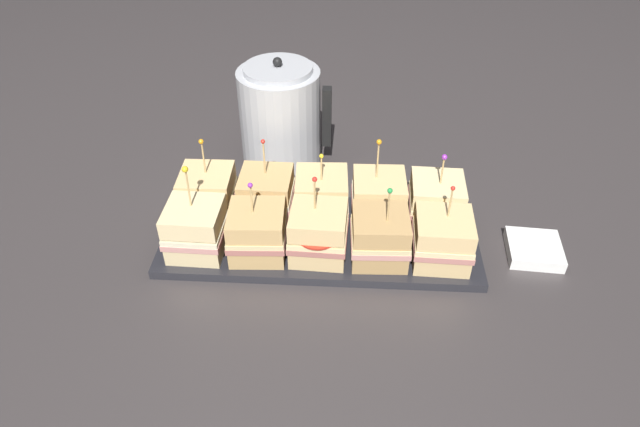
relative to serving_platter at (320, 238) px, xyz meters
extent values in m
plane|color=#383333|center=(0.00, 0.00, -0.01)|extent=(6.00, 6.00, 0.00)
cube|color=#232328|center=(0.00, 0.00, 0.00)|extent=(0.61, 0.25, 0.01)
cube|color=#232328|center=(0.00, 0.00, 0.01)|extent=(0.61, 0.25, 0.01)
cube|color=beige|center=(-0.23, -0.06, 0.03)|extent=(0.10, 0.10, 0.04)
cube|color=tan|center=(-0.23, -0.06, 0.05)|extent=(0.11, 0.11, 0.01)
cube|color=beige|center=(-0.23, -0.06, 0.06)|extent=(0.11, 0.11, 0.01)
cylinder|color=red|center=(-0.23, -0.07, 0.07)|extent=(0.06, 0.06, 0.00)
cube|color=beige|center=(-0.23, -0.06, 0.09)|extent=(0.10, 0.10, 0.04)
cylinder|color=tan|center=(-0.23, -0.05, 0.14)|extent=(0.00, 0.01, 0.09)
sphere|color=yellow|center=(-0.23, -0.05, 0.19)|extent=(0.01, 0.01, 0.01)
cube|color=tan|center=(-0.11, -0.06, 0.03)|extent=(0.11, 0.11, 0.04)
cube|color=#B26B60|center=(-0.11, -0.06, 0.05)|extent=(0.11, 0.11, 0.01)
cube|color=beige|center=(-0.11, -0.06, 0.06)|extent=(0.11, 0.11, 0.01)
cube|color=tan|center=(-0.11, -0.06, 0.09)|extent=(0.11, 0.11, 0.04)
cylinder|color=tan|center=(-0.12, -0.05, 0.13)|extent=(0.00, 0.01, 0.07)
sphere|color=purple|center=(-0.12, -0.05, 0.16)|extent=(0.01, 0.01, 0.01)
cube|color=#DBB77A|center=(0.00, -0.05, 0.03)|extent=(0.11, 0.11, 0.04)
cube|color=#B26B60|center=(0.00, -0.05, 0.05)|extent=(0.11, 0.11, 0.01)
cube|color=beige|center=(0.00, -0.05, 0.06)|extent=(0.11, 0.11, 0.01)
cylinder|color=red|center=(0.00, -0.07, 0.07)|extent=(0.08, 0.08, 0.00)
cube|color=#E8C281|center=(0.00, -0.05, 0.09)|extent=(0.11, 0.11, 0.04)
cylinder|color=tan|center=(-0.01, -0.05, 0.14)|extent=(0.00, 0.01, 0.08)
sphere|color=red|center=(-0.01, -0.05, 0.17)|extent=(0.01, 0.01, 0.01)
cube|color=tan|center=(0.11, -0.06, 0.03)|extent=(0.10, 0.10, 0.04)
cube|color=tan|center=(0.11, -0.06, 0.05)|extent=(0.11, 0.11, 0.01)
cube|color=beige|center=(0.11, -0.06, 0.06)|extent=(0.11, 0.11, 0.01)
cube|color=tan|center=(0.11, -0.06, 0.09)|extent=(0.10, 0.10, 0.04)
cylinder|color=tan|center=(0.12, -0.07, 0.13)|extent=(0.00, 0.01, 0.08)
sphere|color=green|center=(0.12, -0.07, 0.17)|extent=(0.01, 0.01, 0.01)
cube|color=#DBB77A|center=(0.23, -0.06, 0.03)|extent=(0.10, 0.10, 0.04)
cube|color=tan|center=(0.23, -0.06, 0.05)|extent=(0.11, 0.11, 0.01)
cube|color=beige|center=(0.23, -0.06, 0.06)|extent=(0.11, 0.11, 0.01)
cube|color=#E8C281|center=(0.23, -0.06, 0.09)|extent=(0.10, 0.10, 0.04)
cylinder|color=tan|center=(0.23, -0.05, 0.13)|extent=(0.00, 0.00, 0.07)
sphere|color=red|center=(0.23, -0.05, 0.17)|extent=(0.01, 0.01, 0.01)
cube|color=#DBB77A|center=(-0.23, 0.05, 0.03)|extent=(0.10, 0.10, 0.04)
cube|color=tan|center=(-0.23, 0.05, 0.05)|extent=(0.11, 0.11, 0.01)
cube|color=beige|center=(-0.23, 0.05, 0.06)|extent=(0.11, 0.11, 0.01)
cylinder|color=red|center=(-0.23, 0.04, 0.07)|extent=(0.06, 0.06, 0.00)
cube|color=#E8C281|center=(-0.23, 0.05, 0.09)|extent=(0.10, 0.10, 0.04)
cylinder|color=tan|center=(-0.23, 0.06, 0.14)|extent=(0.00, 0.01, 0.08)
sphere|color=orange|center=(-0.23, 0.06, 0.18)|extent=(0.01, 0.01, 0.01)
cube|color=tan|center=(-0.11, 0.06, 0.03)|extent=(0.10, 0.10, 0.04)
cube|color=tan|center=(-0.11, 0.06, 0.05)|extent=(0.11, 0.11, 0.01)
cube|color=beige|center=(-0.11, 0.06, 0.06)|extent=(0.11, 0.11, 0.01)
cube|color=tan|center=(-0.11, 0.06, 0.09)|extent=(0.10, 0.10, 0.04)
cylinder|color=tan|center=(-0.11, 0.07, 0.14)|extent=(0.00, 0.00, 0.08)
sphere|color=red|center=(-0.11, 0.07, 0.18)|extent=(0.01, 0.01, 0.01)
cube|color=#DBB77A|center=(0.00, 0.06, 0.03)|extent=(0.11, 0.11, 0.04)
cube|color=tan|center=(0.00, 0.06, 0.05)|extent=(0.11, 0.11, 0.01)
cube|color=beige|center=(0.00, 0.06, 0.06)|extent=(0.11, 0.11, 0.01)
cylinder|color=red|center=(0.00, 0.04, 0.07)|extent=(0.07, 0.07, 0.00)
cube|color=#E8C281|center=(0.00, 0.06, 0.09)|extent=(0.11, 0.11, 0.04)
cylinder|color=tan|center=(0.00, 0.05, 0.13)|extent=(0.00, 0.01, 0.07)
sphere|color=yellow|center=(0.00, 0.05, 0.16)|extent=(0.01, 0.01, 0.01)
cube|color=#DBB77A|center=(0.11, 0.06, 0.03)|extent=(0.10, 0.10, 0.04)
cube|color=tan|center=(0.11, 0.06, 0.05)|extent=(0.11, 0.11, 0.01)
cube|color=beige|center=(0.11, 0.06, 0.06)|extent=(0.11, 0.11, 0.01)
cylinder|color=red|center=(0.11, 0.04, 0.07)|extent=(0.06, 0.06, 0.00)
cube|color=#E8C281|center=(0.11, 0.06, 0.09)|extent=(0.10, 0.10, 0.04)
cylinder|color=tan|center=(0.11, 0.06, 0.14)|extent=(0.00, 0.01, 0.09)
sphere|color=orange|center=(0.11, 0.06, 0.19)|extent=(0.01, 0.01, 0.01)
cube|color=beige|center=(0.23, 0.06, 0.03)|extent=(0.10, 0.10, 0.04)
cube|color=tan|center=(0.23, 0.06, 0.05)|extent=(0.11, 0.11, 0.01)
cube|color=beige|center=(0.23, 0.06, 0.06)|extent=(0.11, 0.11, 0.01)
cube|color=beige|center=(0.23, 0.06, 0.09)|extent=(0.10, 0.10, 0.04)
cylinder|color=tan|center=(0.23, 0.05, 0.13)|extent=(0.00, 0.00, 0.07)
sphere|color=purple|center=(0.23, 0.05, 0.16)|extent=(0.01, 0.01, 0.01)
cylinder|color=#B7BABF|center=(-0.10, 0.27, 0.11)|extent=(0.18, 0.18, 0.23)
cylinder|color=#B7BABF|center=(-0.10, 0.27, 0.23)|extent=(0.15, 0.15, 0.01)
sphere|color=black|center=(-0.10, 0.27, 0.25)|extent=(0.02, 0.02, 0.02)
cube|color=black|center=(0.00, 0.27, 0.12)|extent=(0.02, 0.02, 0.14)
cube|color=white|center=(0.41, -0.01, 0.00)|extent=(0.11, 0.11, 0.02)
camera|label=1|loc=(0.05, -0.85, 0.74)|focal=32.00mm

